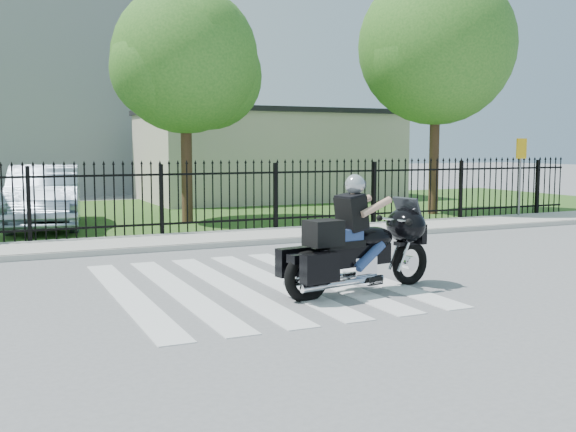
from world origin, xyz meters
name	(u,v)px	position (x,y,z in m)	size (l,w,h in m)	color
ground	(253,285)	(0.00, 0.00, 0.00)	(120.00, 120.00, 0.00)	slate
crosswalk	(253,284)	(0.00, 0.00, 0.01)	(5.00, 5.50, 0.01)	silver
sidewalk	(173,241)	(0.00, 5.00, 0.06)	(40.00, 2.00, 0.12)	#ADAAA3
curb	(185,247)	(0.00, 4.00, 0.06)	(40.00, 0.12, 0.12)	#ADAAA3
grass_strip	(117,215)	(0.00, 12.00, 0.01)	(40.00, 12.00, 0.02)	#2E521C
iron_fence	(161,201)	(0.00, 6.00, 0.90)	(26.00, 0.04, 1.80)	black
tree_mid	(185,60)	(1.50, 9.00, 4.67)	(4.20, 4.20, 6.78)	#382316
tree_right	(437,47)	(9.50, 8.00, 5.39)	(5.00, 5.00, 7.90)	#382316
building_low	(268,157)	(7.00, 16.00, 1.75)	(10.00, 6.00, 3.50)	#BBAF9C
building_low_roof	(268,113)	(7.00, 16.00, 3.60)	(10.20, 6.20, 0.20)	black
motorcycle_rider	(357,244)	(1.23, -1.21, 0.76)	(2.79, 1.20, 1.85)	black
parked_car	(45,196)	(-2.38, 9.40, 0.87)	(1.80, 5.15, 1.70)	#95A6BB
traffic_sign	(521,161)	(10.99, 5.69, 1.79)	(0.50, 0.17, 2.34)	slate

